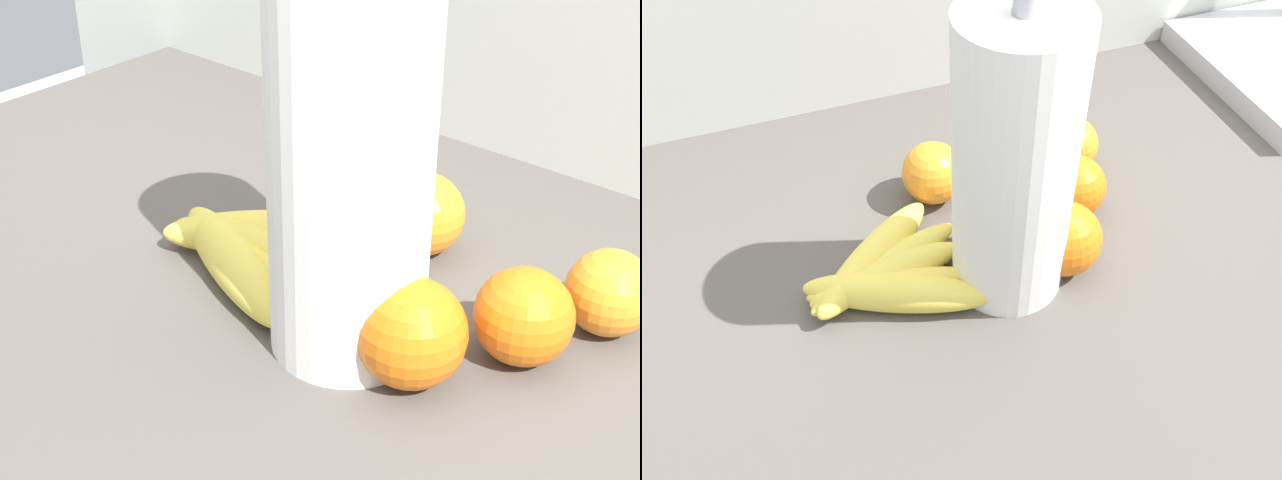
{
  "view_description": "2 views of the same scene",
  "coord_description": "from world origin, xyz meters",
  "views": [
    {
      "loc": [
        0.09,
        -0.43,
        1.33
      ],
      "look_at": [
        -0.32,
        0.05,
        0.96
      ],
      "focal_mm": 52.1,
      "sensor_mm": 36.0,
      "label": 1
    },
    {
      "loc": [
        -0.46,
        -0.43,
        1.47
      ],
      "look_at": [
        -0.3,
        0.01,
        0.98
      ],
      "focal_mm": 39.31,
      "sensor_mm": 36.0,
      "label": 2
    }
  ],
  "objects": [
    {
      "name": "orange_far_right",
      "position": [
        -0.29,
        0.14,
        0.95
      ],
      "size": [
        0.07,
        0.07,
        0.07
      ],
      "primitive_type": "sphere",
      "color": "orange",
      "rests_on": "counter"
    },
    {
      "name": "orange_back_right",
      "position": [
        -0.19,
        -0.01,
        0.96
      ],
      "size": [
        0.08,
        0.08,
        0.08
      ],
      "primitive_type": "sphere",
      "color": "orange",
      "rests_on": "counter"
    },
    {
      "name": "orange_right",
      "position": [
        -0.12,
        0.14,
        0.95
      ],
      "size": [
        0.07,
        0.07,
        0.07
      ],
      "primitive_type": "sphere",
      "color": "orange",
      "rests_on": "counter"
    },
    {
      "name": "paper_towel_roll",
      "position": [
        -0.25,
        0.0,
        1.07
      ],
      "size": [
        0.11,
        0.11,
        0.32
      ],
      "color": "white",
      "rests_on": "counter"
    },
    {
      "name": "counter",
      "position": [
        0.0,
        0.0,
        0.46
      ],
      "size": [
        1.68,
        0.7,
        0.92
      ],
      "primitive_type": "cube",
      "color": "#514C47",
      "rests_on": "ground"
    },
    {
      "name": "orange_center",
      "position": [
        -0.15,
        0.06,
        0.95
      ],
      "size": [
        0.07,
        0.07,
        0.07
      ],
      "primitive_type": "sphere",
      "color": "orange",
      "rests_on": "counter"
    },
    {
      "name": "banana_bunch",
      "position": [
        -0.37,
        0.02,
        0.94
      ],
      "size": [
        0.19,
        0.19,
        0.04
      ],
      "color": "#E4D14C",
      "rests_on": "counter"
    },
    {
      "name": "wall_back",
      "position": [
        0.0,
        0.38,
        0.65
      ],
      "size": [
        2.08,
        0.06,
        1.3
      ],
      "primitive_type": "cube",
      "color": "silver",
      "rests_on": "ground"
    }
  ]
}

